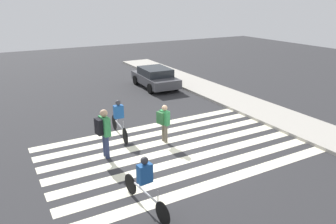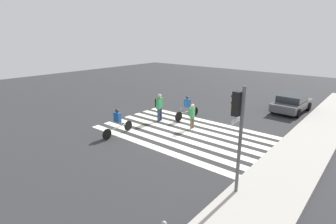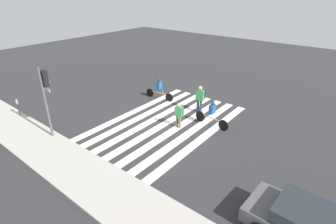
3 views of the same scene
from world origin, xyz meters
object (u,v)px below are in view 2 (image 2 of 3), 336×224
at_px(car_parked_silver_sedan, 292,103).
at_px(pedestrian_child_with_backpack, 159,105).
at_px(cyclist_mid_street, 187,107).
at_px(traffic_light, 238,121).
at_px(pedestrian_adult_yellow_jacket, 192,114).
at_px(cyclist_near_curb, 118,121).

bearing_deg(car_parked_silver_sedan, pedestrian_child_with_backpack, -34.89).
distance_m(pedestrian_child_with_backpack, car_parked_silver_sedan, 10.21).
bearing_deg(cyclist_mid_street, traffic_light, 52.14).
height_order(traffic_light, pedestrian_adult_yellow_jacket, traffic_light).
distance_m(pedestrian_child_with_backpack, cyclist_near_curb, 3.56).
xyz_separation_m(pedestrian_child_with_backpack, car_parked_silver_sedan, (-8.08, 6.23, -0.41)).
height_order(pedestrian_adult_yellow_jacket, cyclist_near_curb, cyclist_near_curb).
relative_size(pedestrian_adult_yellow_jacket, cyclist_mid_street, 0.67).
bearing_deg(cyclist_mid_street, cyclist_near_curb, -7.85).
bearing_deg(traffic_light, cyclist_near_curb, -97.95).
xyz_separation_m(cyclist_mid_street, car_parked_silver_sedan, (-6.50, 5.05, -0.19)).
distance_m(pedestrian_adult_yellow_jacket, car_parked_silver_sedan, 8.72).
distance_m(pedestrian_adult_yellow_jacket, cyclist_near_curb, 4.54).
xyz_separation_m(cyclist_near_curb, car_parked_silver_sedan, (-11.63, 6.26, -0.18)).
distance_m(cyclist_mid_street, car_parked_silver_sedan, 8.23).
relative_size(pedestrian_child_with_backpack, cyclist_mid_street, 0.79).
relative_size(pedestrian_child_with_backpack, cyclist_near_curb, 0.79).
xyz_separation_m(traffic_light, pedestrian_child_with_backpack, (-4.64, -7.77, -1.73)).
height_order(traffic_light, cyclist_mid_street, traffic_light).
bearing_deg(pedestrian_child_with_backpack, cyclist_mid_street, 135.04).
relative_size(cyclist_near_curb, car_parked_silver_sedan, 0.57).
relative_size(pedestrian_child_with_backpack, pedestrian_adult_yellow_jacket, 1.18).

